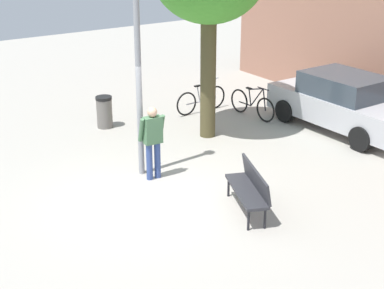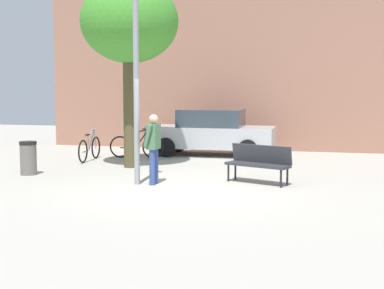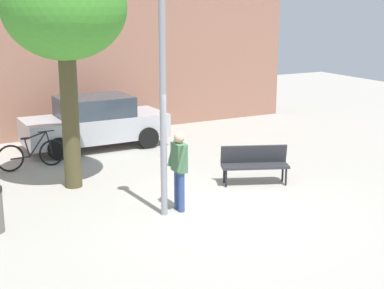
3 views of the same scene
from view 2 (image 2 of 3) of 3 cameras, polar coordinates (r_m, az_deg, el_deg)
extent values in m
plane|color=#A8A399|center=(12.89, -1.14, -4.55)|extent=(36.00, 36.00, 0.00)
cube|color=#9E6B56|center=(21.72, 5.23, 9.40)|extent=(14.64, 2.00, 7.32)
cylinder|color=gray|center=(13.43, -5.61, 5.42)|extent=(0.13, 0.13, 4.46)
cylinder|color=#334784|center=(13.43, -4.01, -2.30)|extent=(0.14, 0.14, 0.85)
cylinder|color=#334784|center=(13.61, -3.70, -2.18)|extent=(0.14, 0.14, 0.85)
cube|color=#47704C|center=(13.43, -3.87, 0.82)|extent=(0.24, 0.41, 0.60)
sphere|color=tan|center=(13.40, -3.89, 2.57)|extent=(0.22, 0.22, 0.22)
cylinder|color=#47704C|center=(13.22, -4.47, 0.86)|extent=(0.23, 0.10, 0.55)
cylinder|color=#47704C|center=(13.68, -3.69, 1.04)|extent=(0.23, 0.10, 0.55)
cube|color=#2D2D33|center=(13.68, 6.58, -2.06)|extent=(1.65, 1.02, 0.06)
cube|color=#2D2D33|center=(13.82, 6.98, -0.94)|extent=(1.52, 0.73, 0.44)
cylinder|color=black|center=(13.24, 8.92, -3.42)|extent=(0.05, 0.05, 0.42)
cylinder|color=black|center=(13.96, 3.67, -2.87)|extent=(0.05, 0.05, 0.42)
cylinder|color=black|center=(13.52, 9.55, -3.23)|extent=(0.05, 0.05, 0.42)
cylinder|color=black|center=(14.22, 4.38, -2.71)|extent=(0.05, 0.05, 0.42)
cylinder|color=#4C4528|center=(16.32, -6.20, 3.26)|extent=(0.40, 0.40, 3.18)
ellipsoid|color=#408E2C|center=(16.40, -6.30, 12.22)|extent=(2.76, 2.76, 2.35)
torus|color=black|center=(18.53, -9.63, -0.30)|extent=(0.09, 0.71, 0.71)
torus|color=black|center=(17.51, -10.89, -0.69)|extent=(0.09, 0.71, 0.71)
cylinder|color=#ADADB7|center=(18.16, -10.05, 0.47)|extent=(0.06, 0.50, 0.64)
cylinder|color=#ADADB7|center=(18.09, -10.12, 1.19)|extent=(0.07, 0.58, 0.18)
cylinder|color=#ADADB7|center=(17.90, -10.37, 0.14)|extent=(0.04, 0.14, 0.48)
cylinder|color=#ADADB7|center=(17.74, -10.59, -0.68)|extent=(0.06, 0.50, 0.04)
cylinder|color=#ADADB7|center=(18.44, -9.71, 0.56)|extent=(0.04, 0.17, 0.63)
cube|color=black|center=(17.83, -10.45, 0.97)|extent=(0.09, 0.20, 0.04)
cylinder|color=#ADADB7|center=(18.35, -9.80, 1.50)|extent=(0.05, 0.44, 0.03)
torus|color=black|center=(18.30, -3.94, -0.31)|extent=(0.71, 0.09, 0.71)
torus|color=black|center=(18.60, -7.22, -0.24)|extent=(0.71, 0.09, 0.71)
cylinder|color=black|center=(18.37, -5.05, 0.60)|extent=(0.50, 0.07, 0.64)
cylinder|color=black|center=(18.36, -5.20, 1.33)|extent=(0.58, 0.07, 0.18)
cylinder|color=black|center=(18.45, -5.90, 0.38)|extent=(0.14, 0.04, 0.48)
cylinder|color=black|center=(18.53, -6.48, -0.33)|extent=(0.50, 0.07, 0.04)
cylinder|color=black|center=(18.29, -4.14, 0.58)|extent=(0.17, 0.05, 0.63)
cube|color=black|center=(18.44, -6.06, 1.20)|extent=(0.20, 0.09, 0.04)
cylinder|color=black|center=(18.28, -4.34, 1.55)|extent=(0.44, 0.06, 0.03)
cube|color=#B7B7BC|center=(19.11, 1.95, 0.77)|extent=(4.22, 1.74, 0.70)
cube|color=#333D47|center=(19.07, 1.95, 2.65)|extent=(2.11, 1.58, 0.60)
cylinder|color=black|center=(19.71, 6.26, 0.02)|extent=(0.64, 0.23, 0.64)
cylinder|color=black|center=(18.13, 5.63, -0.49)|extent=(0.64, 0.23, 0.64)
cylinder|color=black|center=(20.22, -1.36, 0.20)|extent=(0.64, 0.23, 0.64)
cylinder|color=black|center=(18.69, -2.60, -0.28)|extent=(0.64, 0.23, 0.64)
cylinder|color=#66605B|center=(15.56, -16.10, -1.47)|extent=(0.43, 0.43, 0.80)
cylinder|color=black|center=(15.51, -16.15, 0.15)|extent=(0.45, 0.45, 0.08)
camera|label=1|loc=(9.67, 57.72, 22.13)|focal=54.15mm
camera|label=3|loc=(9.70, -60.57, 14.26)|focal=52.90mm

